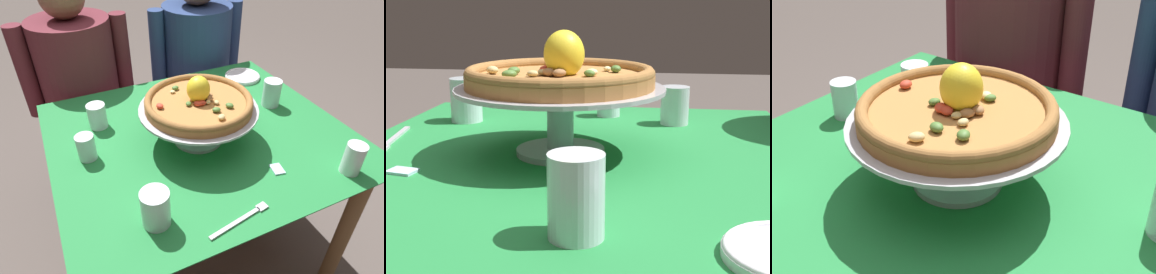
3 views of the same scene
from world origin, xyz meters
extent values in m
plane|color=#5B514C|center=(0.00, 0.00, 0.00)|extent=(14.00, 14.00, 0.00)
cylinder|color=olive|center=(0.46, -0.40, 0.34)|extent=(0.06, 0.06, 0.68)
cylinder|color=olive|center=(-0.46, 0.40, 0.34)|extent=(0.06, 0.06, 0.68)
cylinder|color=olive|center=(0.46, 0.40, 0.34)|extent=(0.06, 0.06, 0.68)
cube|color=olive|center=(0.00, 0.00, 0.69)|extent=(1.03, 0.91, 0.02)
cube|color=#237F3D|center=(0.00, 0.00, 0.71)|extent=(1.07, 0.95, 0.00)
cylinder|color=#B7B7C1|center=(-0.02, -0.03, 0.72)|extent=(0.18, 0.18, 0.01)
cylinder|color=#B7B7C1|center=(-0.02, -0.03, 0.78)|extent=(0.05, 0.05, 0.12)
cylinder|color=#B7B7C1|center=(-0.02, -0.03, 0.84)|extent=(0.41, 0.41, 0.01)
cylinder|color=#AD753D|center=(-0.02, -0.03, 0.86)|extent=(0.37, 0.37, 0.02)
torus|color=olive|center=(-0.02, -0.03, 0.87)|extent=(0.37, 0.37, 0.02)
ellipsoid|color=#4C7533|center=(0.01, 0.04, 0.88)|extent=(0.03, 0.03, 0.01)
ellipsoid|color=beige|center=(0.00, 0.04, 0.88)|extent=(0.03, 0.03, 0.01)
ellipsoid|color=#996B42|center=(0.01, -0.04, 0.88)|extent=(0.04, 0.04, 0.02)
ellipsoid|color=#4C7533|center=(-0.06, 0.08, 0.88)|extent=(0.03, 0.03, 0.01)
ellipsoid|color=#996B42|center=(0.02, -0.02, 0.88)|extent=(0.04, 0.03, 0.02)
ellipsoid|color=#C63D28|center=(-0.04, -0.05, 0.88)|extent=(0.04, 0.04, 0.02)
ellipsoid|color=#4C7533|center=(0.05, -0.11, 0.88)|extent=(0.03, 0.04, 0.02)
ellipsoid|color=#4C7533|center=(0.00, -0.11, 0.88)|extent=(0.03, 0.03, 0.02)
ellipsoid|color=#C63D28|center=(-0.02, -0.05, 0.88)|extent=(0.04, 0.03, 0.02)
ellipsoid|color=#4C7533|center=(-0.06, -0.04, 0.88)|extent=(0.03, 0.03, 0.01)
ellipsoid|color=tan|center=(0.00, -0.06, 0.88)|extent=(0.03, 0.03, 0.01)
ellipsoid|color=tan|center=(0.02, -0.07, 0.88)|extent=(0.02, 0.02, 0.01)
ellipsoid|color=#C63D28|center=(-0.16, -0.01, 0.88)|extent=(0.03, 0.03, 0.02)
ellipsoid|color=beige|center=(-0.08, 0.06, 0.88)|extent=(0.02, 0.02, 0.01)
ellipsoid|color=tan|center=(-0.01, -0.16, 0.88)|extent=(0.04, 0.03, 0.02)
ellipsoid|color=yellow|center=(-0.02, -0.02, 0.91)|extent=(0.09, 0.09, 0.09)
cylinder|color=white|center=(0.34, -0.39, 0.76)|extent=(0.06, 0.06, 0.11)
cylinder|color=silver|center=(0.34, -0.39, 0.74)|extent=(0.05, 0.05, 0.05)
cylinder|color=silver|center=(-0.29, -0.32, 0.77)|extent=(0.08, 0.08, 0.11)
cylinder|color=silver|center=(-0.29, -0.32, 0.73)|extent=(0.07, 0.07, 0.04)
cylinder|color=silver|center=(0.36, 0.06, 0.77)|extent=(0.07, 0.07, 0.11)
cylinder|color=silver|center=(0.36, 0.06, 0.73)|extent=(0.07, 0.07, 0.05)
cylinder|color=white|center=(-0.33, 0.21, 0.76)|extent=(0.07, 0.07, 0.09)
cylinder|color=silver|center=(-0.33, 0.21, 0.74)|extent=(0.06, 0.06, 0.06)
cylinder|color=silver|center=(-0.40, 0.04, 0.76)|extent=(0.06, 0.06, 0.09)
cylinder|color=silver|center=(-0.40, 0.04, 0.73)|extent=(0.05, 0.05, 0.04)
cylinder|color=white|center=(0.39, 0.32, 0.72)|extent=(0.17, 0.17, 0.01)
torus|color=white|center=(0.39, 0.32, 0.72)|extent=(0.17, 0.17, 0.01)
cube|color=#B7B7C1|center=(-0.10, -0.42, 0.71)|extent=(0.18, 0.04, 0.01)
cube|color=#B7B7C1|center=(0.00, -0.40, 0.71)|extent=(0.04, 0.03, 0.01)
cube|color=silver|center=(0.14, -0.29, 0.71)|extent=(0.04, 0.06, 0.00)
cube|color=black|center=(-0.32, 0.68, 0.24)|extent=(0.29, 0.33, 0.48)
cylinder|color=maroon|center=(-0.32, 0.68, 0.73)|extent=(0.38, 0.38, 0.51)
cylinder|color=maroon|center=(-0.55, 0.69, 0.77)|extent=(0.08, 0.08, 0.44)
cylinder|color=maroon|center=(-0.10, 0.67, 0.77)|extent=(0.08, 0.08, 0.44)
cube|color=maroon|center=(0.32, 0.70, 0.23)|extent=(0.29, 0.33, 0.47)
cylinder|color=navy|center=(0.32, 0.70, 0.72)|extent=(0.39, 0.39, 0.50)
cylinder|color=navy|center=(0.10, 0.71, 0.76)|extent=(0.08, 0.08, 0.43)
cylinder|color=navy|center=(0.55, 0.69, 0.76)|extent=(0.08, 0.08, 0.43)
camera|label=1|loc=(-0.45, -0.89, 1.44)|focal=30.87mm
camera|label=2|loc=(0.98, 0.15, 1.00)|focal=49.31mm
camera|label=3|loc=(0.46, -0.67, 1.29)|focal=46.93mm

